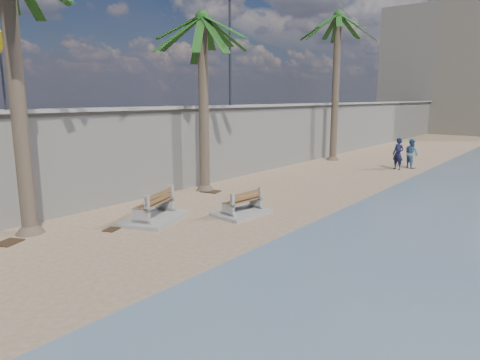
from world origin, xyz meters
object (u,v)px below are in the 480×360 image
Objects in this scene: bench_near at (154,208)px; palm_mid at (202,20)px; person_b at (411,152)px; bench_far at (242,204)px; person_a at (398,152)px; palm_back at (339,18)px.

bench_near is 0.33× the size of palm_mid.
person_b reaches higher than bench_near.
bench_near is 16.46m from person_b.
bench_near is 8.20m from palm_mid.
bench_far is 1.09× the size of person_b.
person_a is at bearing 79.35° from bench_near.
palm_back is 4.80× the size of person_a.
bench_near is at bearing -67.10° from palm_mid.
palm_mid is 11.98m from palm_back.
palm_back is (-3.55, 13.92, 8.38)m from bench_far.
bench_near is 1.29× the size of person_a.
palm_mid is 4.32× the size of person_b.
person_b is (3.24, 16.13, 0.52)m from bench_near.
bench_far is (1.84, 2.35, -0.06)m from bench_near.
bench_near is at bearing 113.59° from person_b.
palm_back is at bearing 89.23° from palm_mid.
person_b is at bearing 78.65° from bench_near.
palm_back reaches higher than bench_near.
bench_near is 1.41× the size of person_b.
palm_back is 9.24m from person_b.
person_a reaches higher than person_b.
person_b is at bearing -1.72° from palm_back.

